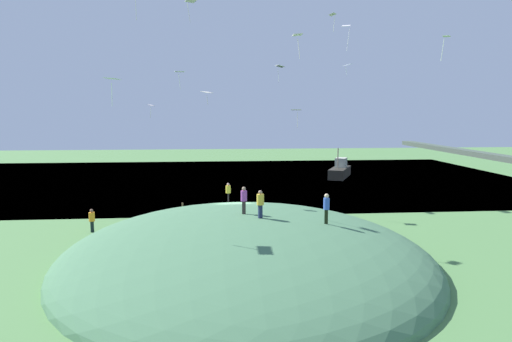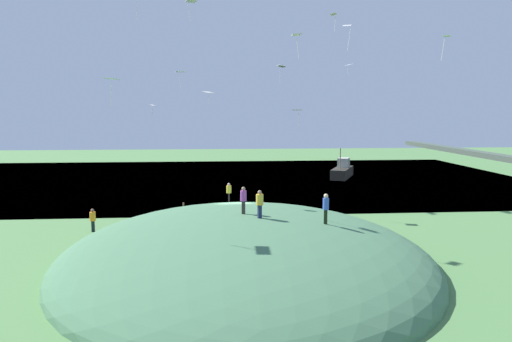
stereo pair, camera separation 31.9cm
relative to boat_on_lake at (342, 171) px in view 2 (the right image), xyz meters
name	(u,v)px [view 2 (the right image)]	position (x,y,z in m)	size (l,w,h in m)	color
ground_plane	(235,229)	(27.97, -15.84, -0.89)	(160.00, 160.00, 0.00)	#4E7C42
lake_water	(228,180)	(0.18, -15.84, -1.09)	(46.49, 80.00, 0.40)	#3E5A7A
grass_hill	(245,259)	(35.67, -15.52, -0.89)	(26.78, 22.62, 5.04)	#46724E
bridge_deck_far	(470,152)	(0.18, 18.12, 2.46)	(41.84, 1.80, 0.70)	#425144
boat_on_lake	(342,171)	(0.00, 0.00, 0.00)	(6.91, 4.64, 4.21)	#2C2922
person_watching_kites	(243,197)	(34.10, -15.50, 2.71)	(0.49, 0.49, 1.76)	#312A28
person_with_child	(326,205)	(36.29, -10.63, 2.56)	(0.47, 0.47, 1.85)	black
person_on_hilltop	(93,217)	(28.06, -26.59, 0.22)	(0.57, 0.57, 1.77)	black
person_near_shore	(260,201)	(35.41, -14.57, 2.69)	(0.62, 0.62, 1.73)	#1C2647
person_walking_path	(229,190)	(26.03, -16.26, 1.82)	(0.42, 0.42, 1.57)	black
kite_0	(152,106)	(17.69, -23.31, 8.66)	(0.77, 0.67, 1.25)	silver
kite_1	(180,73)	(26.36, -19.96, 11.12)	(0.65, 0.83, 1.38)	white
kite_2	(191,2)	(28.14, -18.95, 16.01)	(0.85, 0.93, 1.62)	silver
kite_3	(297,111)	(22.68, -10.18, 8.21)	(0.82, 1.01, 1.65)	white
kite_4	(334,16)	(25.35, -7.75, 15.79)	(0.81, 0.75, 1.43)	white
kite_5	(446,38)	(34.15, -2.57, 12.75)	(0.76, 0.71, 1.54)	white
kite_6	(112,80)	(36.70, -22.94, 9.89)	(1.11, 0.83, 1.56)	white
kite_7	(349,65)	(16.33, -3.88, 12.79)	(1.06, 0.82, 1.23)	white
kite_8	(297,36)	(37.65, -12.74, 12.23)	(0.76, 0.55, 1.32)	white
kite_10	(281,67)	(16.21, -10.74, 12.57)	(1.16, 0.90, 1.71)	white
kite_11	(347,28)	(26.94, -7.03, 14.53)	(0.67, 0.78, 1.97)	white
kite_12	(208,93)	(18.15, -17.99, 9.94)	(1.37, 1.29, 1.28)	silver
mooring_post	(184,210)	(23.48, -20.12, -0.27)	(0.14, 0.14, 1.26)	brown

